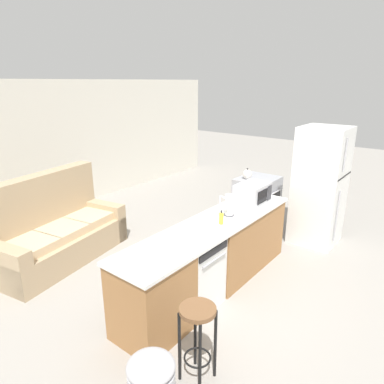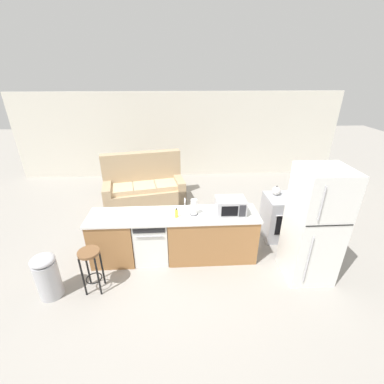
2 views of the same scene
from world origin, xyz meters
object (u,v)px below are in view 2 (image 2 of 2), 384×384
(refrigerator, at_px, (314,226))
(kettle, at_px, (276,191))
(bar_stool, at_px, (91,262))
(microwave, at_px, (230,206))
(soap_bottle, at_px, (176,213))
(stove_range, at_px, (283,217))
(paper_towel_roll, at_px, (194,207))
(trash_bin, at_px, (47,276))
(couch, at_px, (144,187))
(dishwasher, at_px, (152,238))

(refrigerator, distance_m, kettle, 1.24)
(refrigerator, xyz_separation_m, bar_stool, (-3.45, -0.17, -0.42))
(refrigerator, height_order, bar_stool, refrigerator)
(microwave, distance_m, bar_stool, 2.39)
(soap_bottle, distance_m, bar_stool, 1.51)
(stove_range, height_order, soap_bottle, soap_bottle)
(paper_towel_roll, xyz_separation_m, trash_bin, (-2.24, -0.79, -0.66))
(trash_bin, height_order, couch, couch)
(paper_towel_roll, distance_m, soap_bottle, 0.32)
(refrigerator, bearing_deg, bar_stool, -177.13)
(trash_bin, bearing_deg, dishwasher, 28.33)
(microwave, xyz_separation_m, trash_bin, (-2.86, -0.80, -0.66))
(stove_range, relative_size, kettle, 4.39)
(stove_range, relative_size, soap_bottle, 5.11)
(stove_range, bearing_deg, dishwasher, -168.09)
(couch, bearing_deg, refrigerator, -43.64)
(refrigerator, bearing_deg, microwave, 155.85)
(soap_bottle, xyz_separation_m, trash_bin, (-1.94, -0.71, -0.59))
(bar_stool, bearing_deg, kettle, 23.12)
(kettle, bearing_deg, paper_towel_roll, -157.76)
(refrigerator, height_order, soap_bottle, refrigerator)
(bar_stool, bearing_deg, stove_range, 20.23)
(refrigerator, distance_m, soap_bottle, 2.20)
(refrigerator, bearing_deg, trash_bin, -176.47)
(soap_bottle, xyz_separation_m, bar_stool, (-1.30, -0.63, -0.44))
(soap_bottle, relative_size, couch, 0.08)
(refrigerator, relative_size, trash_bin, 2.57)
(dishwasher, height_order, kettle, kettle)
(stove_range, bearing_deg, bar_stool, -159.77)
(dishwasher, distance_m, bar_stool, 1.12)
(dishwasher, bearing_deg, trash_bin, -151.67)
(paper_towel_roll, distance_m, kettle, 1.82)
(refrigerator, bearing_deg, stove_range, 89.99)
(microwave, xyz_separation_m, couch, (-1.78, 2.32, -0.65))
(soap_bottle, distance_m, trash_bin, 2.15)
(refrigerator, xyz_separation_m, paper_towel_roll, (-1.85, 0.54, 0.09))
(paper_towel_roll, xyz_separation_m, kettle, (1.68, 0.69, -0.05))
(kettle, distance_m, couch, 3.33)
(microwave, height_order, kettle, microwave)
(bar_stool, bearing_deg, dishwasher, 40.42)
(kettle, xyz_separation_m, couch, (-2.84, 1.64, -0.59))
(paper_towel_roll, distance_m, couch, 2.68)
(stove_range, height_order, couch, couch)
(stove_range, bearing_deg, soap_bottle, -163.52)
(kettle, distance_m, trash_bin, 4.24)
(stove_range, bearing_deg, paper_towel_roll, -163.21)
(microwave, bearing_deg, kettle, 32.76)
(paper_towel_roll, relative_size, bar_stool, 0.38)
(trash_bin, bearing_deg, soap_bottle, 20.23)
(dishwasher, relative_size, couch, 0.39)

